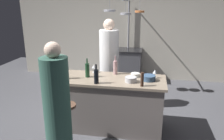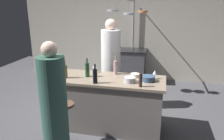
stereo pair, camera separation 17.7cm
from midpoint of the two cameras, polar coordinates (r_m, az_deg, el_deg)
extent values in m
plane|color=#4C4C51|center=(4.01, -1.69, -14.43)|extent=(9.00, 9.00, 0.00)
cube|color=beige|center=(6.30, 3.59, 9.66)|extent=(6.40, 0.16, 2.60)
cube|color=slate|center=(3.81, -1.75, -8.89)|extent=(1.72, 0.66, 0.86)
cube|color=gray|center=(3.64, -1.81, -2.49)|extent=(1.80, 0.72, 0.04)
cube|color=#47474C|center=(6.08, 3.00, 1.03)|extent=(0.76, 0.60, 0.86)
cube|color=black|center=(5.97, 3.07, 5.14)|extent=(0.80, 0.64, 0.03)
cylinder|color=white|center=(4.45, -1.87, 0.02)|extent=(0.38, 0.38, 1.60)
sphere|color=beige|center=(4.27, -1.99, 11.60)|extent=(0.22, 0.22, 0.22)
cylinder|color=#4C4C51|center=(3.48, -12.67, -13.85)|extent=(0.06, 0.06, 0.62)
cylinder|color=brown|center=(3.33, -13.03, -8.97)|extent=(0.26, 0.26, 0.04)
cylinder|color=#33594C|center=(3.01, -15.55, -10.50)|extent=(0.35, 0.35, 1.46)
sphere|color=beige|center=(2.74, -16.88, 4.96)|extent=(0.20, 0.20, 0.20)
cylinder|color=gray|center=(6.18, 3.39, 7.42)|extent=(0.04, 0.04, 2.15)
cylinder|color=gray|center=(5.46, 2.73, 17.52)|extent=(0.04, 1.30, 0.04)
cylinder|color=gray|center=(5.00, -1.65, 15.08)|extent=(0.26, 0.26, 0.04)
cylinder|color=gray|center=(5.01, -1.62, 16.34)|extent=(0.01, 0.01, 0.22)
cylinder|color=gray|center=(4.97, 2.50, 14.28)|extent=(0.24, 0.24, 0.04)
cylinder|color=gray|center=(4.95, 2.51, 15.93)|extent=(0.01, 0.01, 0.29)
cylinder|color=#B26638|center=(4.93, 6.08, 14.76)|extent=(0.21, 0.21, 0.04)
cylinder|color=gray|center=(4.92, 6.12, 16.14)|extent=(0.01, 0.01, 0.24)
cylinder|color=#382319|center=(3.28, 6.24, -2.45)|extent=(0.05, 0.05, 0.21)
cylinder|color=#B78C8E|center=(3.82, -0.46, 0.63)|extent=(0.07, 0.07, 0.23)
cylinder|color=#B78C8E|center=(3.78, -0.46, 2.94)|extent=(0.03, 0.03, 0.08)
cylinder|color=brown|center=(3.69, -13.32, -0.59)|extent=(0.07, 0.07, 0.21)
cylinder|color=brown|center=(3.65, -13.48, 1.66)|extent=(0.03, 0.03, 0.08)
cylinder|color=#193D23|center=(3.70, -7.73, -0.09)|extent=(0.07, 0.07, 0.23)
cylinder|color=#193D23|center=(3.66, -7.83, 2.28)|extent=(0.03, 0.03, 0.08)
cylinder|color=black|center=(3.39, -5.57, -1.72)|extent=(0.07, 0.07, 0.22)
cylinder|color=black|center=(3.34, -5.64, 0.76)|extent=(0.03, 0.03, 0.08)
cylinder|color=silver|center=(3.70, 9.55, -2.03)|extent=(0.06, 0.06, 0.01)
cylinder|color=silver|center=(3.68, 9.58, -1.43)|extent=(0.01, 0.01, 0.07)
cone|color=silver|center=(3.66, 9.64, -0.39)|extent=(0.07, 0.07, 0.06)
cylinder|color=silver|center=(3.96, -5.92, -0.58)|extent=(0.06, 0.06, 0.01)
cylinder|color=silver|center=(3.95, -5.94, -0.02)|extent=(0.01, 0.01, 0.07)
cone|color=silver|center=(3.93, -5.97, 0.96)|extent=(0.07, 0.07, 0.06)
cylinder|color=#334C6B|center=(3.56, 8.04, -2.03)|extent=(0.21, 0.21, 0.08)
cylinder|color=#B7B7BC|center=(3.46, 3.38, -2.45)|extent=(0.18, 0.18, 0.08)
cylinder|color=silver|center=(3.72, 4.65, -1.27)|extent=(0.15, 0.15, 0.06)
camera|label=1|loc=(0.09, -91.35, -0.41)|focal=35.49mm
camera|label=2|loc=(0.09, 88.65, 0.41)|focal=35.49mm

